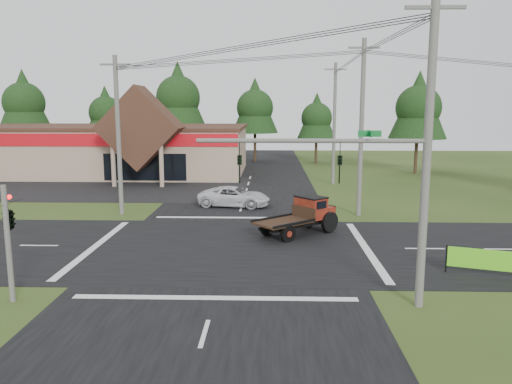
{
  "coord_description": "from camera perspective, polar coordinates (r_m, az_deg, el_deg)",
  "views": [
    {
      "loc": [
        2.08,
        -24.88,
        7.13
      ],
      "look_at": [
        1.23,
        4.26,
        2.2
      ],
      "focal_mm": 35.0,
      "sensor_mm": 36.0,
      "label": 1
    }
  ],
  "objects": [
    {
      "name": "utility_pole_ne",
      "position": [
        33.43,
        11.96,
        7.27
      ],
      "size": [
        2.0,
        0.3,
        11.5
      ],
      "color": "#595651",
      "rests_on": "ground"
    },
    {
      "name": "roadside_banner",
      "position": [
        23.61,
        25.24,
        -7.36
      ],
      "size": [
        3.47,
        1.24,
        1.24
      ],
      "primitive_type": null,
      "rotation": [
        0.0,
        0.0,
        -0.32
      ],
      "color": "#5DD01B",
      "rests_on": "ground"
    },
    {
      "name": "tree_row_d",
      "position": [
        66.91,
        -0.12,
        9.81
      ],
      "size": [
        6.16,
        6.16,
        11.11
      ],
      "color": "#332316",
      "rests_on": "ground"
    },
    {
      "name": "tree_row_e",
      "position": [
        65.15,
        6.95,
        8.56
      ],
      "size": [
        5.04,
        5.04,
        9.09
      ],
      "color": "#332316",
      "rests_on": "ground"
    },
    {
      "name": "antique_flatbed_truck",
      "position": [
        28.32,
        4.78,
        -2.78
      ],
      "size": [
        5.19,
        4.83,
        2.15
      ],
      "primitive_type": null,
      "rotation": [
        0.0,
        0.0,
        -0.87
      ],
      "color": "#610F0D",
      "rests_on": "ground"
    },
    {
      "name": "ground",
      "position": [
        25.96,
        -3.02,
        -6.35
      ],
      "size": [
        120.0,
        120.0,
        0.0
      ],
      "primitive_type": "plane",
      "color": "#2B4117",
      "rests_on": "ground"
    },
    {
      "name": "parking_apron",
      "position": [
        47.27,
        -18.25,
        0.45
      ],
      "size": [
        28.0,
        14.0,
        0.02
      ],
      "primitive_type": "cube",
      "color": "black",
      "rests_on": "ground"
    },
    {
      "name": "traffic_signal_corner",
      "position": [
        20.32,
        -26.51,
        -1.64
      ],
      "size": [
        0.53,
        2.48,
        4.4
      ],
      "color": "#595651",
      "rests_on": "ground"
    },
    {
      "name": "tree_side_ne",
      "position": [
        57.14,
        18.09,
        9.38
      ],
      "size": [
        6.16,
        6.16,
        11.11
      ],
      "color": "#332316",
      "rests_on": "ground"
    },
    {
      "name": "utility_pole_nw",
      "position": [
        34.43,
        -15.46,
        6.35
      ],
      "size": [
        2.0,
        0.3,
        10.5
      ],
      "color": "#595651",
      "rests_on": "ground"
    },
    {
      "name": "utility_pole_n",
      "position": [
        47.27,
        8.94,
        7.8
      ],
      "size": [
        2.0,
        0.3,
        11.2
      ],
      "color": "#595651",
      "rests_on": "ground"
    },
    {
      "name": "white_pickup",
      "position": [
        36.5,
        -2.5,
        -0.52
      ],
      "size": [
        5.53,
        3.25,
        1.44
      ],
      "primitive_type": "imported",
      "rotation": [
        0.0,
        0.0,
        1.4
      ],
      "color": "silver",
      "rests_on": "ground"
    },
    {
      "name": "tree_row_a",
      "position": [
        72.38,
        -25.01,
        9.44
      ],
      "size": [
        6.72,
        6.72,
        12.12
      ],
      "color": "#332316",
      "rests_on": "ground"
    },
    {
      "name": "road_ns",
      "position": [
        25.96,
        -3.02,
        -6.33
      ],
      "size": [
        12.0,
        120.0,
        0.02
      ],
      "primitive_type": "cube",
      "color": "black",
      "rests_on": "ground"
    },
    {
      "name": "tree_row_c",
      "position": [
        66.99,
        -8.89,
        10.84
      ],
      "size": [
        7.28,
        7.28,
        13.13
      ],
      "color": "#332316",
      "rests_on": "ground"
    },
    {
      "name": "road_ew",
      "position": [
        25.96,
        -3.02,
        -6.33
      ],
      "size": [
        120.0,
        12.0,
        0.02
      ],
      "primitive_type": "cube",
      "color": "black",
      "rests_on": "ground"
    },
    {
      "name": "tree_row_b",
      "position": [
        70.43,
        -16.82,
        8.85
      ],
      "size": [
        5.6,
        5.6,
        10.1
      ],
      "color": "#332316",
      "rests_on": "ground"
    },
    {
      "name": "traffic_signal_mast",
      "position": [
        17.98,
        13.64,
        0.68
      ],
      "size": [
        8.12,
        0.24,
        7.0
      ],
      "color": "#595651",
      "rests_on": "ground"
    },
    {
      "name": "utility_pole_nr",
      "position": [
        18.26,
        18.98,
        4.4
      ],
      "size": [
        2.0,
        0.3,
        11.0
      ],
      "color": "#595651",
      "rests_on": "ground"
    },
    {
      "name": "cvs_building",
      "position": [
        57.44,
        -16.44,
        4.86
      ],
      "size": [
        30.4,
        18.2,
        9.19
      ],
      "color": "tan",
      "rests_on": "ground"
    }
  ]
}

